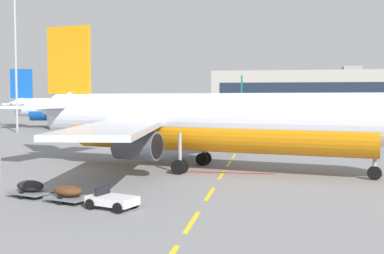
% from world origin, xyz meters
% --- Properties ---
extents(apron_paint_markings, '(8.00, 94.18, 0.01)m').
position_xyz_m(apron_paint_markings, '(18.00, 36.36, 0.00)').
color(apron_paint_markings, yellow).
rests_on(apron_paint_markings, ground).
extents(airliner_foreground, '(34.57, 33.79, 12.20)m').
position_xyz_m(airliner_foreground, '(16.73, 23.17, 3.95)').
color(airliner_foreground, silver).
rests_on(airliner_foreground, ground).
extents(airliner_mid_left, '(31.88, 31.01, 11.33)m').
position_xyz_m(airliner_mid_left, '(-13.75, 74.47, 3.67)').
color(airliner_mid_left, silver).
rests_on(airliner_mid_left, ground).
extents(airliner_far_right, '(33.52, 33.64, 11.81)m').
position_xyz_m(airliner_far_right, '(14.26, 102.84, 3.82)').
color(airliner_far_right, white).
rests_on(airliner_far_right, ground).
extents(baggage_train, '(8.57, 4.37, 1.14)m').
position_xyz_m(baggage_train, '(10.56, 9.99, 0.52)').
color(baggage_train, silver).
rests_on(baggage_train, ground).
extents(apron_light_mast_near, '(1.80, 1.80, 25.57)m').
position_xyz_m(apron_light_mast_near, '(-19.79, 58.68, 15.85)').
color(apron_light_mast_near, slate).
rests_on(apron_light_mast_near, ground).
extents(terminal_satellite, '(71.41, 19.92, 16.37)m').
position_xyz_m(terminal_satellite, '(37.82, 153.41, 7.40)').
color(terminal_satellite, '#9E998E').
rests_on(terminal_satellite, ground).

